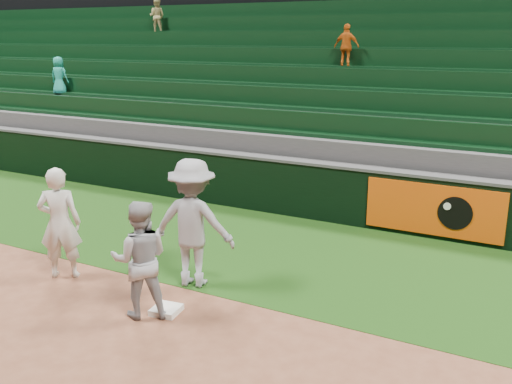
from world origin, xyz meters
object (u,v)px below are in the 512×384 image
(first_baseman, at_px, (60,223))
(base_coach, at_px, (193,223))
(baserunner, at_px, (140,259))
(first_base, at_px, (166,310))

(first_baseman, xyz_separation_m, base_coach, (2.06, 0.76, 0.10))
(first_baseman, height_order, baserunner, first_baseman)
(first_base, bearing_deg, first_baseman, 173.69)
(first_base, relative_size, base_coach, 0.19)
(first_baseman, bearing_deg, base_coach, 168.65)
(first_base, height_order, first_baseman, first_baseman)
(baserunner, bearing_deg, first_baseman, -46.45)
(baserunner, height_order, base_coach, base_coach)
(base_coach, bearing_deg, baserunner, 73.98)
(first_baseman, distance_m, base_coach, 2.20)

